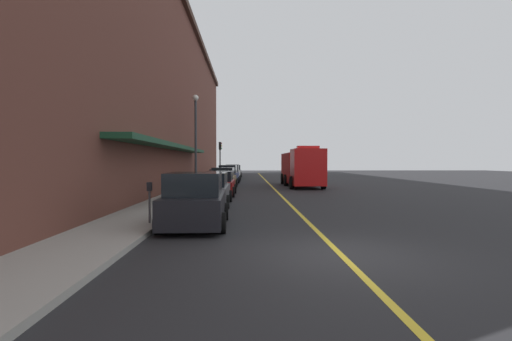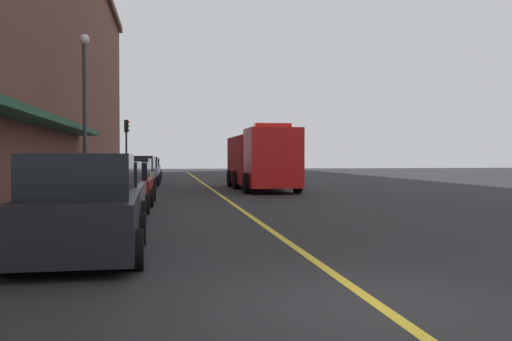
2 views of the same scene
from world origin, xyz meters
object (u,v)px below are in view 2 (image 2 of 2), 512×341
object	(u,v)px
fire_truck	(260,160)
parking_meter_2	(77,178)
parked_car_6	(147,169)
traffic_light_near	(126,138)
parked_car_0	(82,210)
parked_car_5	(145,171)
parked_car_7	(150,168)
parking_meter_0	(110,170)
parked_car_2	(127,184)
parking_meter_3	(83,177)
parked_car_1	(109,193)
parked_car_4	(141,173)
parked_car_3	(133,177)
street_lamp_left	(85,96)

from	to	relation	value
fire_truck	parking_meter_2	world-z (taller)	fire_truck
parked_car_6	traffic_light_near	world-z (taller)	traffic_light_near
parked_car_0	parked_car_5	size ratio (longest dim) A/B	0.88
parked_car_0	parking_meter_2	xyz separation A→B (m)	(-1.46, 9.13, 0.22)
parked_car_7	traffic_light_near	world-z (taller)	traffic_light_near
parked_car_7	parking_meter_0	bearing A→B (deg)	174.18
parked_car_7	parked_car_2	bearing A→B (deg)	178.45
parked_car_5	parking_meter_2	world-z (taller)	parked_car_5
parking_meter_0	parking_meter_3	xyz separation A→B (m)	(0.00, -9.85, 0.00)
parked_car_1	fire_truck	distance (m)	15.50
parked_car_1	parking_meter_2	world-z (taller)	parked_car_1
parked_car_5	parked_car_2	bearing A→B (deg)	-179.88
fire_truck	parking_meter_0	size ratio (longest dim) A/B	7.08
parked_car_0	parked_car_1	size ratio (longest dim) A/B	0.92
parked_car_5	traffic_light_near	size ratio (longest dim) A/B	1.11
parked_car_4	traffic_light_near	distance (m)	9.10
parked_car_2	parked_car_4	bearing A→B (deg)	0.63
parked_car_4	parking_meter_2	world-z (taller)	parked_car_4
parked_car_1	parked_car_6	size ratio (longest dim) A/B	1.01
parked_car_3	parking_meter_0	xyz separation A→B (m)	(-1.33, 2.80, 0.27)
parked_car_6	fire_truck	world-z (taller)	fire_truck
parking_meter_3	traffic_light_near	bearing A→B (deg)	89.83
fire_truck	parking_meter_0	distance (m)	7.95
parking_meter_0	parking_meter_3	distance (m)	9.85
parked_car_7	parked_car_0	bearing A→B (deg)	178.45
parked_car_6	parking_meter_3	xyz separation A→B (m)	(-1.39, -23.87, 0.23)
parked_car_0	parked_car_4	xyz separation A→B (m)	(-0.01, 22.94, 0.01)
parked_car_6	street_lamp_left	distance (m)	19.36
parked_car_7	parked_car_5	bearing A→B (deg)	178.59
parked_car_6	street_lamp_left	world-z (taller)	street_lamp_left
parking_meter_0	parked_car_6	bearing A→B (deg)	84.33
parked_car_2	traffic_light_near	size ratio (longest dim) A/B	1.06
parked_car_7	parking_meter_3	world-z (taller)	parked_car_7
parked_car_5	parked_car_4	bearing A→B (deg)	179.84
parked_car_6	fire_truck	xyz separation A→B (m)	(6.53, -14.36, 0.78)
parking_meter_3	traffic_light_near	xyz separation A→B (m)	(0.06, 21.16, 2.10)
parked_car_6	parking_meter_0	size ratio (longest dim) A/B	3.40
parked_car_7	parking_meter_2	distance (m)	30.80
parked_car_7	parking_meter_0	world-z (taller)	parked_car_7
parked_car_2	parking_meter_3	distance (m)	1.72
parked_car_1	fire_truck	bearing A→B (deg)	-25.03
parked_car_4	traffic_light_near	size ratio (longest dim) A/B	1.08
parked_car_0	parking_meter_0	world-z (taller)	parked_car_0
parked_car_3	parking_meter_3	bearing A→B (deg)	171.09
parked_car_6	parking_meter_2	xyz separation A→B (m)	(-1.39, -25.21, 0.23)
parked_car_0	parked_car_7	xyz separation A→B (m)	(0.00, 39.89, -0.05)
parked_car_1	traffic_light_near	size ratio (longest dim) A/B	1.06
parked_car_0	parked_car_2	size ratio (longest dim) A/B	0.92
parked_car_1	fire_truck	world-z (taller)	fire_truck
parked_car_7	traffic_light_near	size ratio (longest dim) A/B	0.97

